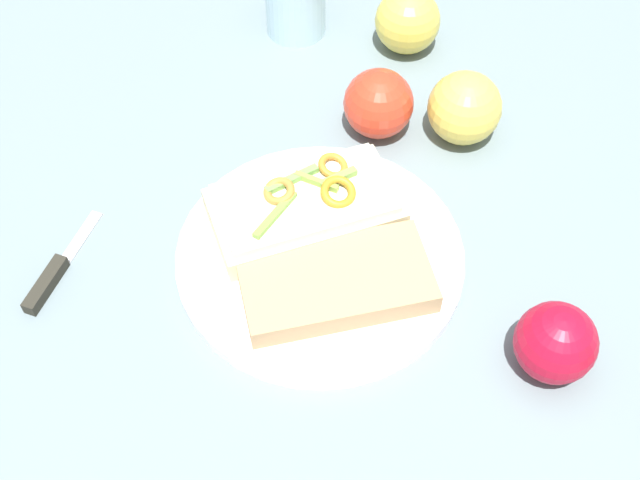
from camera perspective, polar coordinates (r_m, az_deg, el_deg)
ground_plane at (r=0.78m, az=0.00°, el=-1.45°), size 2.00×2.00×0.00m
plate at (r=0.77m, az=0.00°, el=-1.17°), size 0.26×0.26×0.01m
sandwich at (r=0.78m, az=-1.00°, el=2.25°), size 0.19×0.18×0.05m
bread_slice_side at (r=0.74m, az=1.10°, el=-2.87°), size 0.18×0.18×0.02m
apple_0 at (r=0.96m, az=5.92°, el=14.49°), size 0.09×0.09×0.07m
apple_2 at (r=0.86m, az=3.97°, el=9.16°), size 0.10×0.10×0.07m
apple_3 at (r=0.72m, az=15.61°, el=-6.69°), size 0.10×0.10×0.07m
apple_4 at (r=0.87m, az=9.72°, el=8.77°), size 0.10×0.10×0.07m
knife at (r=0.80m, az=-17.49°, el=-2.15°), size 0.12×0.04×0.01m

